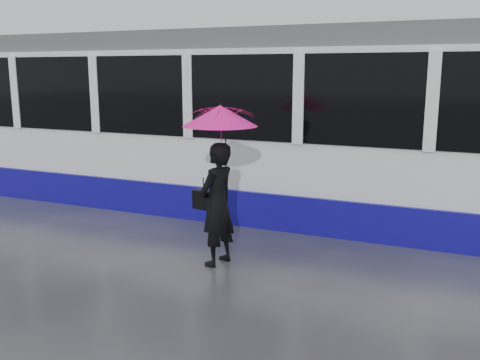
% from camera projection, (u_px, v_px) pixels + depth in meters
% --- Properties ---
extents(ground, '(90.00, 90.00, 0.00)m').
position_uv_depth(ground, '(196.00, 246.00, 8.21)').
color(ground, '#28282D').
rests_on(ground, ground).
extents(rails, '(34.00, 1.51, 0.02)m').
position_uv_depth(rails, '(257.00, 208.00, 10.44)').
color(rails, '#3F3D38').
rests_on(rails, ground).
extents(tram, '(26.00, 2.56, 3.35)m').
position_uv_depth(tram, '(469.00, 134.00, 8.65)').
color(tram, white).
rests_on(tram, ground).
extents(woman, '(0.52, 0.69, 1.70)m').
position_uv_depth(woman, '(217.00, 204.00, 7.28)').
color(woman, black).
rests_on(woman, ground).
extents(umbrella, '(1.18, 1.18, 1.15)m').
position_uv_depth(umbrella, '(220.00, 131.00, 7.05)').
color(umbrella, '#F51492').
rests_on(umbrella, ground).
extents(handbag, '(0.32, 0.19, 0.44)m').
position_uv_depth(handbag, '(204.00, 200.00, 7.37)').
color(handbag, black).
rests_on(handbag, ground).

